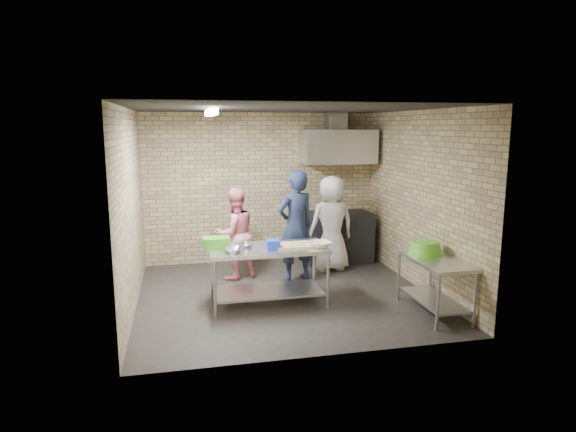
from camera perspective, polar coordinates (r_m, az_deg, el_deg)
The scene contains 25 objects.
floor at distance 7.36m, azimuth -0.43°, elevation -9.15°, with size 4.20×4.20×0.00m, color black.
ceiling at distance 6.94m, azimuth -0.46°, elevation 12.37°, with size 4.20×4.20×0.00m, color black.
back_wall at distance 8.97m, azimuth -3.10°, elevation 3.26°, with size 4.20×0.06×2.70m, color tan.
front_wall at distance 5.12m, azimuth 4.21°, elevation -2.18°, with size 4.20×0.06×2.70m, color tan.
left_wall at distance 6.90m, azimuth -17.76°, elevation 0.63°, with size 0.06×4.00×2.70m, color tan.
right_wall at distance 7.73m, azimuth 14.98°, elevation 1.77°, with size 0.06×4.00×2.70m, color tan.
prep_table at distance 6.92m, azimuth -2.33°, elevation -6.89°, with size 1.63×0.81×0.81m, color silver.
side_counter at distance 6.86m, azimuth 16.57°, elevation -7.75°, with size 0.60×1.20×0.75m, color silver.
stove at distance 9.11m, azimuth 5.74°, elevation -2.42°, with size 1.20×0.70×0.90m, color black.
range_hood at distance 8.94m, azimuth 5.83°, elevation 8.02°, with size 1.30×0.60×0.60m, color silver.
hood_duct at distance 9.07m, azimuth 5.58°, elevation 10.90°, with size 0.35×0.30×0.30m, color #A5A8AD.
wall_shelf at distance 9.22m, azimuth 7.22°, elevation 6.94°, with size 0.80×0.20×0.04m, color #3F2B19.
fluorescent_fixture at distance 6.80m, azimuth -8.91°, elevation 11.78°, with size 0.10×1.25×0.08m, color white.
green_crate at distance 6.83m, azimuth -8.34°, elevation -3.06°, with size 0.36×0.27×0.14m, color #3C981C.
blue_tub at distance 6.71m, azimuth -1.78°, elevation -3.31°, with size 0.18×0.18×0.12m, color #1934BC.
cutting_board at distance 6.85m, azimuth 0.56°, elevation -3.40°, with size 0.50×0.38×0.03m, color #D5B27A.
mixing_bowl_a at distance 6.54m, azimuth -6.37°, elevation -3.97°, with size 0.25×0.25×0.06m, color #B7B9BE.
mixing_bowl_b at distance 6.81m, azimuth -4.92°, elevation -3.39°, with size 0.19×0.19×0.06m, color #B7B8BE.
ceramic_bowl at distance 6.81m, azimuth 3.69°, elevation -3.29°, with size 0.31×0.31×0.08m, color beige.
green_basin at distance 6.94m, azimuth 15.63°, elevation -3.55°, with size 0.46×0.46×0.17m, color #59C626, non-canonical shape.
bottle_red at distance 9.13m, azimuth 5.75°, elevation 7.63°, with size 0.07×0.07×0.18m, color #B22619.
bottle_green at distance 9.27m, azimuth 8.12°, elevation 7.53°, with size 0.06×0.06×0.15m, color green.
man_navy at distance 7.83m, azimuth 0.90°, elevation -1.19°, with size 0.65×0.43×1.78m, color #151C35.
woman_pink at distance 8.00m, azimuth -6.19°, elevation -2.06°, with size 0.72×0.56×1.49m, color pink.
woman_white at distance 8.44m, azimuth 5.06°, elevation -0.87°, with size 0.80×0.52×1.64m, color silver.
Camera 1 is at (-1.44, -6.78, 2.46)m, focal length 30.67 mm.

